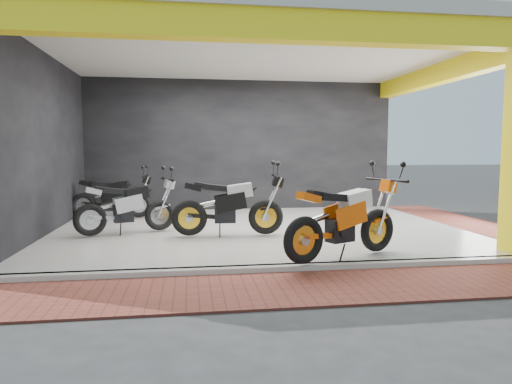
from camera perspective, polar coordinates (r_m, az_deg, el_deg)
The scene contains 14 objects.
ground at distance 7.38m, azimuth 2.50°, elevation -7.88°, with size 80.00×80.00×0.00m, color #2D2D30.
showroom_floor at distance 9.30m, azimuth 0.19°, elevation -4.79°, with size 8.00×6.00×0.10m, color silver.
showroom_ceiling at distance 9.35m, azimuth 0.20°, elevation 17.14°, with size 8.40×6.40×0.20m, color beige.
back_wall at distance 12.23m, azimuth -1.96°, elevation 5.63°, with size 8.20×0.20×3.50m, color black.
left_wall at distance 9.47m, azimuth -25.29°, elevation 5.22°, with size 0.20×6.20×3.50m, color black.
header_beam_front at distance 6.41m, azimuth 4.40°, elevation 19.90°, with size 8.40×0.30×0.40m, color yellow.
header_beam_right at distance 10.64m, azimuth 22.69°, elevation 13.66°, with size 0.30×6.40×0.40m, color yellow.
floor_kerb at distance 6.40m, azimuth 4.23°, elevation -9.49°, with size 8.00×0.20×0.10m, color silver.
paver_front at distance 5.68m, azimuth 5.96°, elevation -11.81°, with size 9.00×1.40×0.03m, color brown.
paver_right at distance 11.07m, azimuth 25.64°, elevation -3.87°, with size 1.40×7.00×0.03m, color brown.
moto_hero at distance 7.20m, azimuth 14.96°, elevation -2.13°, with size 2.20×0.82×1.35m, color #EA5A09, non-canonical shape.
moto_row_a at distance 8.37m, azimuth 1.24°, elevation -1.02°, with size 2.16×0.80×1.32m, color black, non-canonical shape.
moto_row_b at distance 9.00m, azimuth -11.96°, elevation -1.04°, with size 1.98×0.73×1.21m, color #96989D, non-canonical shape.
moto_row_d at distance 10.85m, azimuth -14.47°, elevation -0.11°, with size 1.92×0.71×1.17m, color black, non-canonical shape.
Camera 1 is at (-1.35, -7.06, 1.69)m, focal length 32.00 mm.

